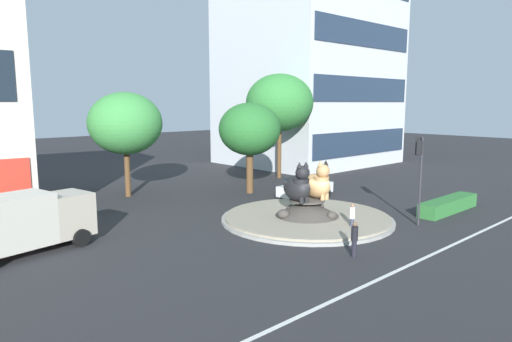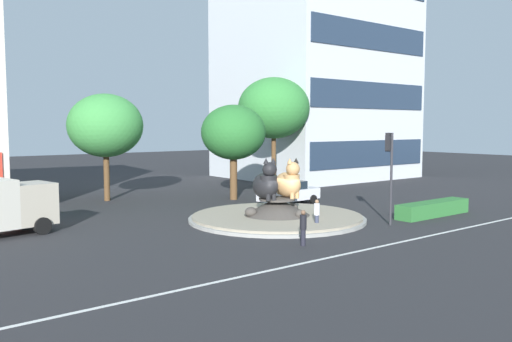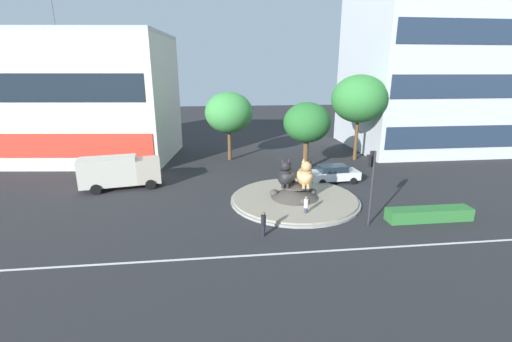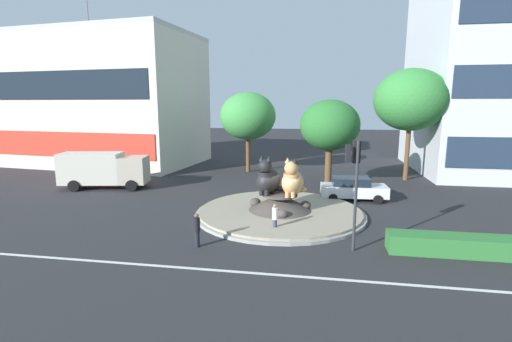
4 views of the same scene
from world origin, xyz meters
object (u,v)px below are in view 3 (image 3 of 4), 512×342
(cat_statue_black, at_px, (286,175))
(cat_statue_calico, at_px, (305,175))
(shophouse_block, at_px, (83,98))
(pedestrian_black_shirt, at_px, (263,223))
(pedestrian_white_shirt, at_px, (306,206))
(broadleaf_tree_behind_island, at_px, (229,113))
(office_tower, at_px, (430,14))
(sedan_on_far_lane, at_px, (334,173))
(delivery_box_truck, at_px, (120,171))
(traffic_light_mast, at_px, (371,172))
(third_tree_left, at_px, (307,123))
(second_tree_near_tower, at_px, (359,99))

(cat_statue_black, distance_m, cat_statue_calico, 1.56)
(shophouse_block, bearing_deg, pedestrian_black_shirt, -45.45)
(pedestrian_black_shirt, height_order, pedestrian_white_shirt, pedestrian_black_shirt)
(broadleaf_tree_behind_island, relative_size, pedestrian_white_shirt, 4.99)
(cat_statue_calico, height_order, office_tower, office_tower)
(pedestrian_black_shirt, bearing_deg, sedan_on_far_lane, -63.81)
(broadleaf_tree_behind_island, relative_size, delivery_box_truck, 1.12)
(office_tower, distance_m, pedestrian_black_shirt, 38.27)
(traffic_light_mast, bearing_deg, third_tree_left, -7.09)
(delivery_box_truck, bearing_deg, cat_statue_black, -29.31)
(office_tower, bearing_deg, cat_statue_black, -139.96)
(office_tower, distance_m, broadleaf_tree_behind_island, 28.65)
(shophouse_block, height_order, office_tower, office_tower)
(cat_statue_calico, bearing_deg, third_tree_left, 171.72)
(delivery_box_truck, bearing_deg, pedestrian_black_shirt, -53.62)
(pedestrian_black_shirt, bearing_deg, cat_statue_black, -49.12)
(second_tree_near_tower, bearing_deg, pedestrian_white_shirt, -122.66)
(cat_statue_calico, xyz_separation_m, pedestrian_white_shirt, (-0.70, -3.14, -1.35))
(broadleaf_tree_behind_island, bearing_deg, traffic_light_mast, -65.90)
(cat_statue_calico, xyz_separation_m, traffic_light_mast, (3.15, -4.95, 1.61))
(cat_statue_calico, height_order, pedestrian_black_shirt, cat_statue_calico)
(shophouse_block, height_order, pedestrian_black_shirt, shophouse_block)
(cat_statue_calico, distance_m, sedan_on_far_lane, 6.26)
(third_tree_left, xyz_separation_m, pedestrian_black_shirt, (-6.58, -14.79, -4.19))
(shophouse_block, bearing_deg, broadleaf_tree_behind_island, -4.23)
(traffic_light_mast, relative_size, shophouse_block, 0.24)
(traffic_light_mast, distance_m, second_tree_near_tower, 19.00)
(cat_statue_calico, relative_size, pedestrian_black_shirt, 1.44)
(cat_statue_calico, distance_m, pedestrian_black_shirt, 7.25)
(pedestrian_white_shirt, height_order, sedan_on_far_lane, sedan_on_far_lane)
(broadleaf_tree_behind_island, xyz_separation_m, pedestrian_white_shirt, (4.78, -17.48, -4.77))
(traffic_light_mast, height_order, office_tower, office_tower)
(shophouse_block, xyz_separation_m, pedestrian_black_shirt, (18.36, -23.29, -6.32))
(broadleaf_tree_behind_island, relative_size, third_tree_left, 1.11)
(traffic_light_mast, height_order, sedan_on_far_lane, traffic_light_mast)
(shophouse_block, distance_m, pedestrian_black_shirt, 30.32)
(shophouse_block, relative_size, broadleaf_tree_behind_island, 2.69)
(shophouse_block, bearing_deg, traffic_light_mast, -34.86)
(cat_statue_calico, height_order, delivery_box_truck, cat_statue_calico)
(traffic_light_mast, xyz_separation_m, second_tree_near_tower, (6.28, 17.62, 3.35))
(cat_statue_black, distance_m, delivery_box_truck, 15.03)
(cat_statue_black, height_order, office_tower, office_tower)
(traffic_light_mast, relative_size, delivery_box_truck, 0.73)
(shophouse_block, height_order, broadleaf_tree_behind_island, shophouse_block)
(office_tower, height_order, third_tree_left, office_tower)
(second_tree_near_tower, bearing_deg, cat_statue_calico, -126.66)
(office_tower, relative_size, sedan_on_far_lane, 7.27)
(traffic_light_mast, relative_size, office_tower, 0.15)
(shophouse_block, relative_size, delivery_box_truck, 3.01)
(second_tree_near_tower, bearing_deg, shophouse_block, 171.37)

